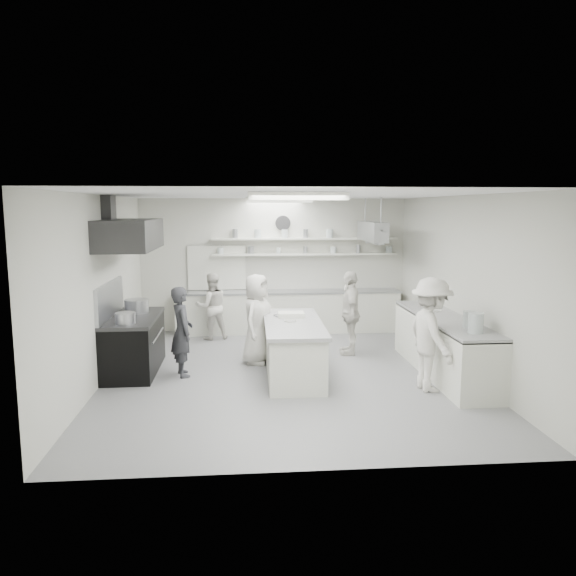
{
  "coord_description": "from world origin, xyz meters",
  "views": [
    {
      "loc": [
        -0.75,
        -9.02,
        2.79
      ],
      "look_at": [
        0.07,
        0.6,
        1.39
      ],
      "focal_mm": 34.45,
      "sensor_mm": 36.0,
      "label": 1
    }
  ],
  "objects": [
    {
      "name": "shelf_lower",
      "position": [
        0.7,
        3.37,
        1.75
      ],
      "size": [
        4.2,
        0.26,
        0.04
      ],
      "primitive_type": "cube",
      "color": "silver",
      "rests_on": "wall_back"
    },
    {
      "name": "stove",
      "position": [
        -2.6,
        0.4,
        0.45
      ],
      "size": [
        0.8,
        1.8,
        0.9
      ],
      "primitive_type": "cube",
      "color": "black",
      "rests_on": "floor"
    },
    {
      "name": "prep_island",
      "position": [
        0.11,
        -0.04,
        0.43
      ],
      "size": [
        0.92,
        2.36,
        0.86
      ],
      "primitive_type": "cube",
      "rotation": [
        0.0,
        0.0,
        -0.02
      ],
      "color": "silver",
      "rests_on": "floor"
    },
    {
      "name": "bowl_island_b",
      "position": [
        0.06,
        -0.01,
        0.9
      ],
      "size": [
        0.28,
        0.28,
        0.07
      ],
      "primitive_type": "imported",
      "rotation": [
        0.0,
        0.0,
        0.42
      ],
      "color": "silver",
      "rests_on": "prep_island"
    },
    {
      "name": "bowl_right",
      "position": [
        2.67,
        0.35,
        0.97
      ],
      "size": [
        0.28,
        0.28,
        0.05
      ],
      "primitive_type": "imported",
      "rotation": [
        0.0,
        0.0,
        -0.37
      ],
      "color": "silver",
      "rests_on": "right_counter"
    },
    {
      "name": "right_counter",
      "position": [
        2.65,
        -0.2,
        0.47
      ],
      "size": [
        0.74,
        3.3,
        0.94
      ],
      "primitive_type": "cube",
      "color": "silver",
      "rests_on": "floor"
    },
    {
      "name": "exhaust_hood",
      "position": [
        -2.6,
        0.4,
        2.35
      ],
      "size": [
        0.85,
        2.0,
        0.5
      ],
      "primitive_type": "cube",
      "color": "#303031",
      "rests_on": "wall_left"
    },
    {
      "name": "wall_left",
      "position": [
        -3.0,
        0.0,
        1.5
      ],
      "size": [
        0.04,
        7.0,
        3.0
      ],
      "primitive_type": "cube",
      "color": "beige",
      "rests_on": "floor"
    },
    {
      "name": "cook_stove",
      "position": [
        -1.74,
        0.07,
        0.75
      ],
      "size": [
        0.51,
        0.63,
        1.51
      ],
      "primitive_type": "imported",
      "rotation": [
        0.0,
        0.0,
        1.87
      ],
      "color": "#2F3034",
      "rests_on": "floor"
    },
    {
      "name": "wall_front",
      "position": [
        0.0,
        -3.5,
        1.5
      ],
      "size": [
        6.0,
        0.04,
        3.0
      ],
      "primitive_type": "cube",
      "color": "beige",
      "rests_on": "floor"
    },
    {
      "name": "light_fixture_rear",
      "position": [
        0.0,
        1.8,
        2.94
      ],
      "size": [
        1.3,
        0.25,
        0.1
      ],
      "primitive_type": "cube",
      "color": "silver",
      "rests_on": "ceiling"
    },
    {
      "name": "shelf_upper",
      "position": [
        0.7,
        3.37,
        2.1
      ],
      "size": [
        4.2,
        0.26,
        0.04
      ],
      "primitive_type": "cube",
      "color": "silver",
      "rests_on": "wall_back"
    },
    {
      "name": "cook_island_right",
      "position": [
        1.32,
        1.21,
        0.8
      ],
      "size": [
        0.5,
        0.98,
        1.61
      ],
      "primitive_type": "imported",
      "rotation": [
        0.0,
        0.0,
        -1.69
      ],
      "color": "silver",
      "rests_on": "floor"
    },
    {
      "name": "floor",
      "position": [
        0.0,
        0.0,
        -0.01
      ],
      "size": [
        6.0,
        7.0,
        0.02
      ],
      "primitive_type": "cube",
      "color": "gray",
      "rests_on": "ground"
    },
    {
      "name": "wall_back",
      "position": [
        0.0,
        3.5,
        1.5
      ],
      "size": [
        6.0,
        0.04,
        3.0
      ],
      "primitive_type": "cube",
      "color": "beige",
      "rests_on": "floor"
    },
    {
      "name": "pot_rack",
      "position": [
        2.0,
        2.4,
        2.3
      ],
      "size": [
        0.3,
        1.6,
        0.4
      ],
      "primitive_type": "cube",
      "color": "#A6A8AF",
      "rests_on": "ceiling"
    },
    {
      "name": "bowl_island_a",
      "position": [
        -0.05,
        0.48,
        0.9
      ],
      "size": [
        0.36,
        0.36,
        0.07
      ],
      "primitive_type": "imported",
      "rotation": [
        0.0,
        0.0,
        0.4
      ],
      "color": "#A6A8AF",
      "rests_on": "prep_island"
    },
    {
      "name": "stove_pot",
      "position": [
        -2.6,
        0.77,
        1.05
      ],
      "size": [
        0.42,
        0.42,
        0.28
      ],
      "primitive_type": "cylinder",
      "color": "#A6A8AF",
      "rests_on": "stove"
    },
    {
      "name": "wall_right",
      "position": [
        3.0,
        0.0,
        1.5
      ],
      "size": [
        0.04,
        7.0,
        3.0
      ],
      "primitive_type": "cube",
      "color": "beige",
      "rests_on": "floor"
    },
    {
      "name": "cook_island_left",
      "position": [
        -0.48,
        0.73,
        0.81
      ],
      "size": [
        0.79,
        0.93,
        1.62
      ],
      "primitive_type": "imported",
      "rotation": [
        0.0,
        0.0,
        1.15
      ],
      "color": "silver",
      "rests_on": "floor"
    },
    {
      "name": "ceiling",
      "position": [
        0.0,
        0.0,
        3.01
      ],
      "size": [
        6.0,
        7.0,
        0.02
      ],
      "primitive_type": "cube",
      "color": "white",
      "rests_on": "wall_back"
    },
    {
      "name": "pass_through_window",
      "position": [
        -1.3,
        3.48,
        1.45
      ],
      "size": [
        1.3,
        0.04,
        1.0
      ],
      "primitive_type": "cube",
      "color": "black",
      "rests_on": "wall_back"
    },
    {
      "name": "wall_clock",
      "position": [
        0.2,
        3.46,
        2.45
      ],
      "size": [
        0.32,
        0.05,
        0.32
      ],
      "primitive_type": "cylinder",
      "rotation": [
        1.57,
        0.0,
        0.0
      ],
      "color": "white",
      "rests_on": "wall_back"
    },
    {
      "name": "back_counter",
      "position": [
        0.3,
        3.2,
        0.46
      ],
      "size": [
        5.0,
        0.6,
        0.92
      ],
      "primitive_type": "cube",
      "color": "silver",
      "rests_on": "floor"
    },
    {
      "name": "light_fixture_front",
      "position": [
        0.0,
        -1.8,
        2.94
      ],
      "size": [
        1.3,
        0.25,
        0.1
      ],
      "primitive_type": "cube",
      "color": "silver",
      "rests_on": "ceiling"
    },
    {
      "name": "cook_back",
      "position": [
        -1.39,
        2.65,
        0.71
      ],
      "size": [
        0.81,
        0.7,
        1.42
      ],
      "primitive_type": "imported",
      "rotation": [
        0.0,
        0.0,
        -2.87
      ],
      "color": "silver",
      "rests_on": "floor"
    },
    {
      "name": "cook_right",
      "position": [
        2.13,
        -1.01,
        0.88
      ],
      "size": [
        0.77,
        1.2,
        1.75
      ],
      "primitive_type": "imported",
      "rotation": [
        0.0,
        0.0,
        1.68
      ],
      "color": "silver",
      "rests_on": "floor"
    }
  ]
}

